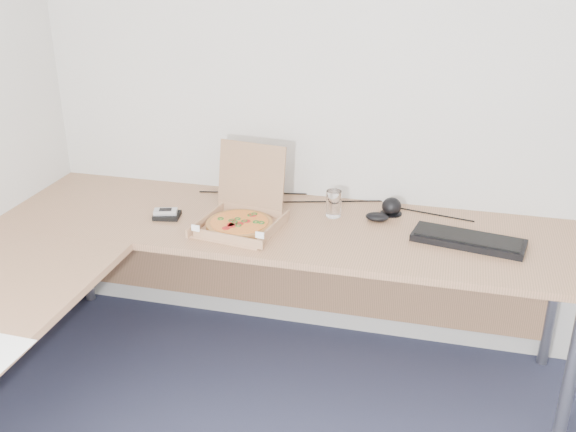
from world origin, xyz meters
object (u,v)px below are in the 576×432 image
(pizza_box, at_px, (241,219))
(drinking_glass, at_px, (334,204))
(keyboard, at_px, (468,240))
(desk, at_px, (177,265))
(wallet, at_px, (167,215))

(pizza_box, height_order, drinking_glass, pizza_box)
(keyboard, bearing_deg, desk, -148.86)
(pizza_box, relative_size, drinking_glass, 3.09)
(wallet, bearing_deg, keyboard, -7.25)
(wallet, bearing_deg, desk, -71.31)
(desk, bearing_deg, wallet, 118.59)
(drinking_glass, distance_m, keyboard, 0.60)
(pizza_box, bearing_deg, keyboard, 13.35)
(wallet, bearing_deg, pizza_box, -12.96)
(desk, relative_size, pizza_box, 6.78)
(pizza_box, distance_m, keyboard, 0.95)
(pizza_box, relative_size, wallet, 3.28)
(keyboard, xyz_separation_m, wallet, (-1.30, -0.06, -0.00))
(drinking_glass, height_order, keyboard, drinking_glass)
(desk, height_order, keyboard, keyboard)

